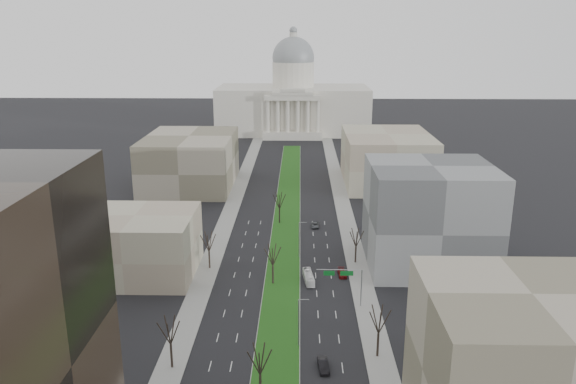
# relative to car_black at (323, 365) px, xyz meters

# --- Properties ---
(ground) EXTENTS (600.00, 600.00, 0.00)m
(ground) POSITION_rel_car_black_xyz_m (-7.79, 71.88, -0.77)
(ground) COLOR black
(ground) RESTS_ON ground
(median) EXTENTS (8.00, 222.03, 0.20)m
(median) POSITION_rel_car_black_xyz_m (-7.79, 70.86, -0.67)
(median) COLOR #999993
(median) RESTS_ON ground
(sidewalk_left) EXTENTS (5.00, 330.00, 0.15)m
(sidewalk_left) POSITION_rel_car_black_xyz_m (-25.29, 46.88, -0.69)
(sidewalk_left) COLOR gray
(sidewalk_left) RESTS_ON ground
(sidewalk_right) EXTENTS (5.00, 330.00, 0.15)m
(sidewalk_right) POSITION_rel_car_black_xyz_m (9.71, 46.88, -0.69)
(sidewalk_right) COLOR gray
(sidewalk_right) RESTS_ON ground
(capitol) EXTENTS (80.00, 46.00, 55.00)m
(capitol) POSITION_rel_car_black_xyz_m (-7.79, 221.46, 15.54)
(capitol) COLOR beige
(capitol) RESTS_ON ground
(building_beige_left) EXTENTS (26.00, 22.00, 14.00)m
(building_beige_left) POSITION_rel_car_black_xyz_m (-40.79, 36.88, 6.23)
(building_beige_left) COLOR tan
(building_beige_left) RESTS_ON ground
(building_tan_right) EXTENTS (26.00, 24.00, 22.00)m
(building_tan_right) POSITION_rel_car_black_xyz_m (25.21, -16.12, 10.23)
(building_tan_right) COLOR #78715C
(building_tan_right) RESTS_ON ground
(building_grey_right) EXTENTS (28.00, 26.00, 24.00)m
(building_grey_right) POSITION_rel_car_black_xyz_m (26.21, 43.88, 11.23)
(building_grey_right) COLOR #585A5C
(building_grey_right) RESTS_ON ground
(building_far_left) EXTENTS (30.00, 40.00, 18.00)m
(building_far_left) POSITION_rel_car_black_xyz_m (-42.79, 111.88, 8.23)
(building_far_left) COLOR #78715C
(building_far_left) RESTS_ON ground
(building_far_right) EXTENTS (30.00, 40.00, 18.00)m
(building_far_right) POSITION_rel_car_black_xyz_m (27.21, 116.88, 8.23)
(building_far_right) COLOR tan
(building_far_right) RESTS_ON ground
(tree_left_mid) EXTENTS (5.40, 5.40, 9.72)m
(tree_left_mid) POSITION_rel_car_black_xyz_m (-24.99, -0.12, 6.23)
(tree_left_mid) COLOR black
(tree_left_mid) RESTS_ON ground
(tree_left_far) EXTENTS (5.28, 5.28, 9.50)m
(tree_left_far) POSITION_rel_car_black_xyz_m (-24.99, 39.88, 6.07)
(tree_left_far) COLOR black
(tree_left_far) RESTS_ON ground
(tree_right_mid) EXTENTS (5.52, 5.52, 9.94)m
(tree_right_mid) POSITION_rel_car_black_xyz_m (9.41, 3.88, 6.39)
(tree_right_mid) COLOR black
(tree_right_mid) RESTS_ON ground
(tree_right_far) EXTENTS (5.04, 5.04, 9.07)m
(tree_right_far) POSITION_rel_car_black_xyz_m (9.41, 43.88, 5.76)
(tree_right_far) COLOR black
(tree_right_far) RESTS_ON ground
(tree_median_a) EXTENTS (5.40, 5.40, 9.72)m
(tree_median_a) POSITION_rel_car_black_xyz_m (-9.79, -8.12, 6.23)
(tree_median_a) COLOR black
(tree_median_a) RESTS_ON ground
(tree_median_b) EXTENTS (5.40, 5.40, 9.72)m
(tree_median_b) POSITION_rel_car_black_xyz_m (-9.79, 31.88, 6.23)
(tree_median_b) COLOR black
(tree_median_b) RESTS_ON ground
(tree_median_c) EXTENTS (5.40, 5.40, 9.72)m
(tree_median_c) POSITION_rel_car_black_xyz_m (-9.79, 71.88, 6.23)
(tree_median_c) COLOR black
(tree_median_c) RESTS_ON ground
(streetlamp_median_b) EXTENTS (1.90, 0.20, 9.16)m
(streetlamp_median_b) POSITION_rel_car_black_xyz_m (-4.03, 6.88, 4.04)
(streetlamp_median_b) COLOR gray
(streetlamp_median_b) RESTS_ON ground
(streetlamp_median_c) EXTENTS (1.90, 0.20, 9.16)m
(streetlamp_median_c) POSITION_rel_car_black_xyz_m (-4.03, 46.88, 4.04)
(streetlamp_median_c) COLOR gray
(streetlamp_median_c) RESTS_ON ground
(mast_arm_signs) EXTENTS (9.12, 0.24, 8.09)m
(mast_arm_signs) POSITION_rel_car_black_xyz_m (5.69, 21.90, 5.34)
(mast_arm_signs) COLOR gray
(mast_arm_signs) RESTS_ON ground
(car_black) EXTENTS (2.09, 4.80, 1.54)m
(car_black) POSITION_rel_car_black_xyz_m (0.00, 0.00, 0.00)
(car_black) COLOR black
(car_black) RESTS_ON ground
(car_red) EXTENTS (2.08, 4.61, 1.31)m
(car_red) POSITION_rel_car_black_xyz_m (5.71, 36.44, -0.11)
(car_red) COLOR #610D0F
(car_red) RESTS_ON ground
(car_grey_far) EXTENTS (2.12, 4.51, 1.25)m
(car_grey_far) POSITION_rel_car_black_xyz_m (0.39, 68.78, -0.14)
(car_grey_far) COLOR #54575C
(car_grey_far) RESTS_ON ground
(box_van) EXTENTS (2.73, 7.79, 2.12)m
(box_van) POSITION_rel_car_black_xyz_m (-1.95, 33.24, 0.29)
(box_van) COLOR white
(box_van) RESTS_ON ground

